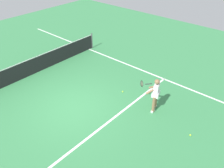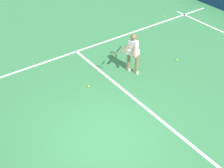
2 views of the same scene
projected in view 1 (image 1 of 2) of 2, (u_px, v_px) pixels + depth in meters
ground_plane at (74, 107)px, 10.49m from camera, size 27.81×27.81×0.00m
service_line_marking at (104, 126)px, 9.50m from camera, size 9.39×0.10×0.01m
sideline_right_marking at (136, 68)px, 13.45m from camera, size 0.10×19.39×0.01m
court_net at (24, 70)px, 12.35m from camera, size 10.07×0.08×1.01m
tennis_player at (155, 93)px, 9.92m from camera, size 0.66×1.09×1.55m
tennis_ball_near at (190, 135)px, 9.02m from camera, size 0.07×0.07×0.07m
tennis_ball_mid at (123, 92)px, 11.44m from camera, size 0.07×0.07×0.07m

